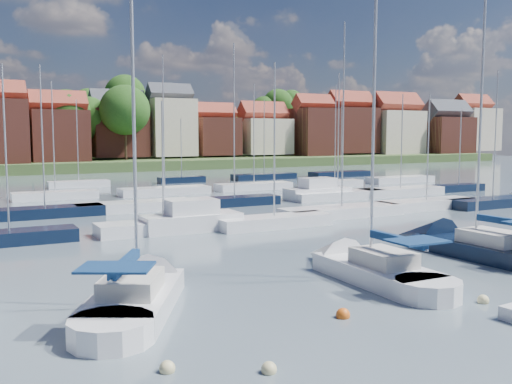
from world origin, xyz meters
TOP-DOWN VIEW (x-y plane):
  - ground at (0.00, 40.00)m, footprint 260.00×260.00m
  - sailboat_left at (-13.35, 4.95)m, footprint 7.70×10.87m
  - sailboat_centre at (-2.74, 4.14)m, footprint 2.97×10.54m
  - sailboat_navy at (5.83, 5.84)m, footprint 3.57×12.13m
  - buoy_a at (-14.70, -2.15)m, footprint 0.47×0.47m
  - buoy_b at (-12.14, -3.56)m, footprint 0.46×0.46m
  - buoy_c at (-7.30, -0.56)m, footprint 0.53×0.53m
  - buoy_d at (-1.14, -1.69)m, footprint 0.47×0.47m
  - buoy_e at (6.50, 5.57)m, footprint 0.52×0.52m
  - marina_field at (1.91, 35.15)m, footprint 79.62×41.41m
  - far_shore_town at (2.23, 132.67)m, footprint 212.46×90.00m

SIDE VIEW (x-z plane):
  - ground at x=0.00m, z-range 0.00..0.00m
  - buoy_a at x=-14.70m, z-range -0.23..0.23m
  - buoy_b at x=-12.14m, z-range -0.23..0.23m
  - buoy_c at x=-7.30m, z-range -0.27..0.27m
  - buoy_d at x=-1.14m, z-range -0.24..0.24m
  - buoy_e at x=6.50m, z-range -0.26..0.26m
  - sailboat_navy at x=5.83m, z-range -7.97..8.68m
  - sailboat_left at x=-13.35m, z-range -7.01..7.73m
  - sailboat_centre at x=-2.74m, z-range -6.80..7.52m
  - marina_field at x=1.91m, z-range -7.53..8.40m
  - far_shore_town at x=2.23m, z-range -6.53..15.74m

